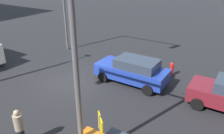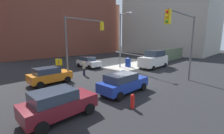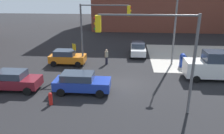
% 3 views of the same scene
% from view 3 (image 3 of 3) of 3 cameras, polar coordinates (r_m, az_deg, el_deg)
% --- Properties ---
extents(ground_plane, '(120.00, 120.00, 0.00)m').
position_cam_3_polar(ground_plane, '(19.31, 2.83, -4.32)').
color(ground_plane, black).
extents(sidewalk_corner, '(12.00, 12.00, 0.01)m').
position_cam_3_polar(sidewalk_corner, '(29.04, 21.58, 2.50)').
color(sidewalk_corner, '#ADA89E').
rests_on(sidewalk_corner, ground).
extents(traffic_signal_nw_corner, '(5.19, 0.36, 6.50)m').
position_cam_3_polar(traffic_signal_nw_corner, '(22.61, -3.09, 11.35)').
color(traffic_signal_nw_corner, '#59595B').
rests_on(traffic_signal_nw_corner, ground).
extents(traffic_signal_se_corner, '(6.28, 0.36, 6.50)m').
position_cam_3_polar(traffic_signal_se_corner, '(13.62, 11.24, 5.99)').
color(traffic_signal_se_corner, '#59595B').
rests_on(traffic_signal_se_corner, ground).
extents(street_lamp_corner, '(0.95, 2.61, 8.00)m').
position_cam_3_polar(street_lamp_corner, '(23.77, 16.19, 11.24)').
color(street_lamp_corner, slate).
rests_on(street_lamp_corner, ground).
extents(warning_sign_two_way, '(0.48, 0.48, 2.40)m').
position_cam_3_polar(warning_sign_two_way, '(23.81, -9.81, 4.20)').
color(warning_sign_two_way, '#4C4C4C').
rests_on(warning_sign_two_way, ground).
extents(mailbox_blue, '(0.56, 0.64, 1.43)m').
position_cam_3_polar(mailbox_blue, '(24.40, 18.03, 1.74)').
color(mailbox_blue, navy).
rests_on(mailbox_blue, ground).
extents(fire_hydrant, '(0.26, 0.26, 0.94)m').
position_cam_3_polar(fire_hydrant, '(16.28, -15.77, -7.91)').
color(fire_hydrant, red).
rests_on(fire_hydrant, ground).
extents(coupe_blue, '(4.46, 2.02, 1.62)m').
position_cam_3_polar(coupe_blue, '(17.58, -8.03, -3.95)').
color(coupe_blue, '#1E389E').
rests_on(coupe_blue, ground).
extents(coupe_maroon, '(3.93, 2.02, 1.62)m').
position_cam_3_polar(coupe_maroon, '(19.51, -24.06, -3.14)').
color(coupe_maroon, maroon).
rests_on(coupe_maroon, ground).
extents(sedan_white, '(2.02, 4.04, 1.62)m').
position_cam_3_polar(sedan_white, '(27.66, 6.80, 4.75)').
color(sedan_white, white).
rests_on(sedan_white, ground).
extents(hatchback_orange, '(3.88, 2.02, 1.62)m').
position_cam_3_polar(hatchback_orange, '(24.48, -11.68, 2.55)').
color(hatchback_orange, orange).
rests_on(hatchback_orange, ground).
extents(van_white_delivery, '(5.40, 2.32, 2.62)m').
position_cam_3_polar(van_white_delivery, '(22.00, 25.62, 0.30)').
color(van_white_delivery, white).
rests_on(van_white_delivery, ground).
extents(pedestrian_crossing, '(0.36, 0.36, 1.72)m').
position_cam_3_polar(pedestrian_crossing, '(24.02, -1.45, 2.76)').
color(pedestrian_crossing, '#9E937A').
rests_on(pedestrian_crossing, ground).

